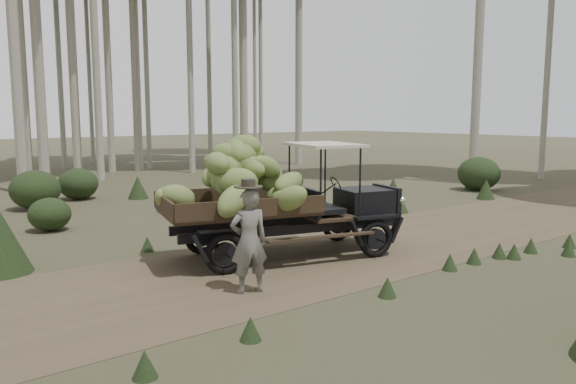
# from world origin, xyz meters

# --- Properties ---
(ground) EXTENTS (120.00, 120.00, 0.00)m
(ground) POSITION_xyz_m (0.00, 0.00, 0.00)
(ground) COLOR #473D2B
(ground) RESTS_ON ground
(dirt_track) EXTENTS (70.00, 4.00, 0.01)m
(dirt_track) POSITION_xyz_m (0.00, 0.00, 0.00)
(dirt_track) COLOR brown
(dirt_track) RESTS_ON ground
(banana_truck) EXTENTS (4.87, 2.72, 2.38)m
(banana_truck) POSITION_xyz_m (-1.33, 0.43, 1.37)
(banana_truck) COLOR black
(banana_truck) RESTS_ON ground
(farmer) EXTENTS (0.66, 0.52, 1.74)m
(farmer) POSITION_xyz_m (-2.59, -1.00, 0.82)
(farmer) COLOR #63615A
(farmer) RESTS_ON ground
(undergrowth) EXTENTS (23.93, 24.08, 1.39)m
(undergrowth) POSITION_xyz_m (1.26, -1.26, 0.55)
(undergrowth) COLOR #233319
(undergrowth) RESTS_ON ground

